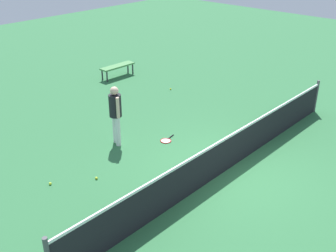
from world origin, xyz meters
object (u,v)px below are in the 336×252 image
(tennis_ball_midcourt, at_px, (207,161))
(tennis_ball_stray_left, at_px, (96,178))
(tennis_racket_near_player, at_px, (166,140))
(courtside_bench, at_px, (118,67))
(tennis_ball_near_player, at_px, (225,142))
(tennis_ball_by_net, at_px, (171,89))
(tennis_ball_baseline, at_px, (50,184))
(player_near_side, at_px, (115,111))

(tennis_ball_midcourt, bearing_deg, tennis_ball_stray_left, -31.04)
(tennis_racket_near_player, relative_size, courtside_bench, 0.40)
(tennis_ball_near_player, relative_size, tennis_ball_by_net, 1.00)
(tennis_racket_near_player, relative_size, tennis_ball_baseline, 9.17)
(tennis_ball_by_net, distance_m, tennis_ball_midcourt, 5.31)
(tennis_ball_baseline, relative_size, courtside_bench, 0.04)
(tennis_ball_baseline, xyz_separation_m, courtside_bench, (-6.21, -4.68, 0.38))
(player_near_side, distance_m, courtside_bench, 5.74)
(tennis_racket_near_player, bearing_deg, tennis_ball_near_player, 128.26)
(player_near_side, bearing_deg, tennis_racket_near_player, 139.38)
(tennis_ball_stray_left, bearing_deg, tennis_ball_by_net, -154.21)
(tennis_racket_near_player, bearing_deg, tennis_ball_stray_left, 2.33)
(tennis_ball_near_player, height_order, tennis_ball_stray_left, same)
(player_near_side, bearing_deg, tennis_ball_near_player, 133.30)
(tennis_ball_by_net, distance_m, tennis_ball_baseline, 6.90)
(tennis_ball_midcourt, bearing_deg, tennis_ball_near_player, -167.16)
(tennis_ball_stray_left, bearing_deg, tennis_ball_midcourt, 148.96)
(tennis_ball_near_player, xyz_separation_m, courtside_bench, (-1.68, -6.50, 0.38))
(tennis_ball_stray_left, bearing_deg, tennis_racket_near_player, -177.67)
(tennis_ball_by_net, xyz_separation_m, tennis_ball_midcourt, (3.22, 4.22, 0.00))
(tennis_ball_midcourt, height_order, tennis_ball_baseline, same)
(player_near_side, relative_size, tennis_ball_baseline, 25.76)
(tennis_ball_near_player, bearing_deg, tennis_ball_by_net, -117.31)
(tennis_ball_midcourt, height_order, tennis_ball_stray_left, same)
(tennis_racket_near_player, height_order, tennis_ball_by_net, tennis_ball_by_net)
(tennis_ball_by_net, height_order, courtside_bench, courtside_bench)
(player_near_side, xyz_separation_m, tennis_ball_baseline, (2.43, 0.39, -0.98))
(tennis_ball_baseline, distance_m, courtside_bench, 7.78)
(tennis_ball_near_player, xyz_separation_m, tennis_ball_baseline, (4.52, -1.83, 0.00))
(tennis_ball_stray_left, height_order, courtside_bench, courtside_bench)
(tennis_racket_near_player, bearing_deg, courtside_bench, -117.65)
(player_near_side, height_order, courtside_bench, player_near_side)
(courtside_bench, bearing_deg, tennis_ball_midcourt, 67.08)
(tennis_ball_stray_left, bearing_deg, tennis_ball_baseline, -34.86)
(player_near_side, distance_m, tennis_ball_stray_left, 2.09)
(tennis_ball_stray_left, bearing_deg, courtside_bench, -135.12)
(tennis_ball_near_player, bearing_deg, tennis_ball_baseline, -21.98)
(tennis_ball_by_net, relative_size, tennis_ball_midcourt, 1.00)
(tennis_racket_near_player, relative_size, tennis_ball_near_player, 9.17)
(tennis_racket_near_player, distance_m, courtside_bench, 5.87)
(tennis_ball_midcourt, distance_m, tennis_ball_stray_left, 2.86)
(tennis_racket_near_player, distance_m, tennis_ball_baseline, 3.52)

